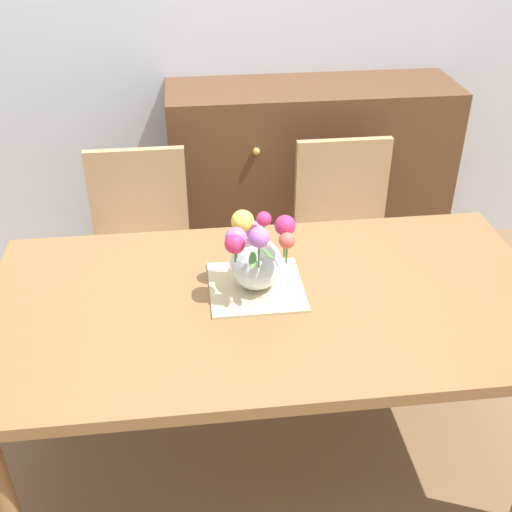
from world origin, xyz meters
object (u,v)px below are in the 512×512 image
Objects in this scene: dining_table at (270,320)px; chair_left at (141,241)px; chair_right at (345,228)px; flower_vase at (255,255)px; dresser at (308,181)px.

dining_table is 1.97× the size of chair_left.
chair_left is at bearing 0.00° from chair_right.
flower_vase is at bearing 129.43° from dining_table.
dresser reaches higher than dining_table.
flower_vase reaches higher than chair_left.
dresser is at bearing -83.28° from chair_right.
dresser is 1.40m from flower_vase.
chair_right is at bearing 60.59° from dining_table.
dresser is at bearing 73.76° from dining_table.
dresser is at bearing -147.59° from chair_left.
chair_right is at bearing -180.00° from chair_left.
flower_vase is (-0.04, 0.05, 0.22)m from dining_table.
flower_vase is at bearing 118.66° from chair_left.
chair_right is 0.97m from flower_vase.
dresser reaches higher than chair_left.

